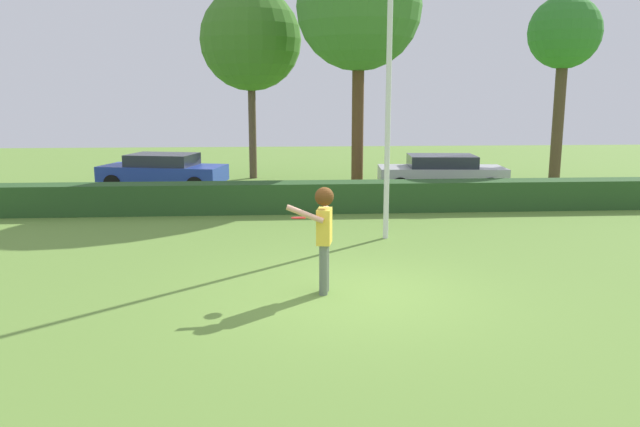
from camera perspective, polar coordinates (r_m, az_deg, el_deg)
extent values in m
plane|color=olive|center=(10.23, 3.07, -7.48)|extent=(60.00, 60.00, 0.00)
cylinder|color=slate|center=(10.07, 0.32, -5.27)|extent=(0.14, 0.14, 0.84)
cylinder|color=slate|center=(10.26, 0.47, -4.96)|extent=(0.14, 0.14, 0.84)
cube|color=yellow|center=(9.99, 0.40, -1.19)|extent=(0.29, 0.42, 0.58)
cylinder|color=tan|center=(9.75, -1.40, -0.05)|extent=(0.62, 0.21, 0.30)
cylinder|color=tan|center=(10.22, 0.57, -1.03)|extent=(0.09, 0.09, 0.62)
sphere|color=tan|center=(9.90, 0.40, 1.41)|extent=(0.22, 0.22, 0.22)
sphere|color=#553113|center=(9.90, 0.40, 1.58)|extent=(0.31, 0.31, 0.31)
cylinder|color=red|center=(10.12, -2.02, -0.40)|extent=(0.24, 0.24, 0.05)
cylinder|color=silver|center=(13.85, 6.38, 11.48)|extent=(0.12, 0.12, 6.76)
cube|color=#2A4F24|center=(17.31, 0.09, 1.57)|extent=(19.78, 0.90, 0.83)
cube|color=#263FA5|center=(21.99, -14.34, 3.63)|extent=(4.49, 2.66, 0.55)
cube|color=#2D333D|center=(21.94, -14.40, 4.86)|extent=(2.51, 2.05, 0.40)
cylinder|color=black|center=(22.26, -9.96, 3.18)|extent=(0.61, 0.24, 0.60)
cylinder|color=black|center=(20.68, -11.55, 2.54)|extent=(0.61, 0.24, 0.60)
cylinder|color=black|center=(23.42, -16.75, 3.26)|extent=(0.61, 0.24, 0.60)
cylinder|color=black|center=(21.93, -18.73, 2.65)|extent=(0.61, 0.24, 0.60)
cube|color=#B7B7BC|center=(21.27, 11.18, 3.53)|extent=(4.34, 2.08, 0.55)
cube|color=#2D333D|center=(21.21, 11.22, 4.80)|extent=(2.33, 1.76, 0.40)
cylinder|color=black|center=(22.42, 14.49, 3.05)|extent=(0.61, 0.15, 0.60)
cylinder|color=black|center=(20.79, 15.54, 2.41)|extent=(0.61, 0.15, 0.60)
cylinder|color=black|center=(21.94, 6.99, 3.15)|extent=(0.61, 0.15, 0.60)
cylinder|color=black|center=(20.26, 7.45, 2.50)|extent=(0.61, 0.15, 0.60)
cylinder|color=brown|center=(21.88, 3.52, 8.85)|extent=(0.42, 0.42, 4.90)
sphere|color=#407E30|center=(22.07, 3.64, 18.59)|extent=(4.28, 4.28, 4.28)
cylinder|color=#4F3D28|center=(25.06, 21.23, 8.18)|extent=(0.42, 0.42, 4.72)
sphere|color=#327D2C|center=(25.15, 21.74, 15.36)|extent=(2.65, 2.65, 2.65)
cylinder|color=brown|center=(24.40, -6.30, 8.14)|extent=(0.29, 0.29, 4.16)
sphere|color=#3D7425|center=(24.47, -6.46, 15.74)|extent=(3.86, 3.86, 3.86)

